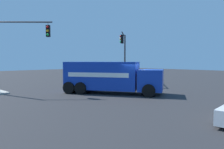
% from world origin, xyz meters
% --- Properties ---
extents(ground_plane, '(100.00, 100.00, 0.00)m').
position_xyz_m(ground_plane, '(0.00, 0.00, 0.00)').
color(ground_plane, '#2B2B2D').
extents(delivery_truck, '(8.32, 6.33, 2.67)m').
position_xyz_m(delivery_truck, '(1.60, 0.81, 1.41)').
color(delivery_truck, '#1438AD').
rests_on(delivery_truck, ground).
extents(traffic_light_primary, '(3.16, 3.93, 6.11)m').
position_xyz_m(traffic_light_primary, '(6.57, -6.31, 4.05)').
color(traffic_light_primary, '#38383D').
rests_on(traffic_light_primary, ground).
extents(traffic_light_secondary, '(3.26, 3.44, 6.02)m').
position_xyz_m(traffic_light_secondary, '(6.67, 6.76, 4.12)').
color(traffic_light_secondary, '#38383D').
rests_on(traffic_light_secondary, sidewalk_corner_far).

